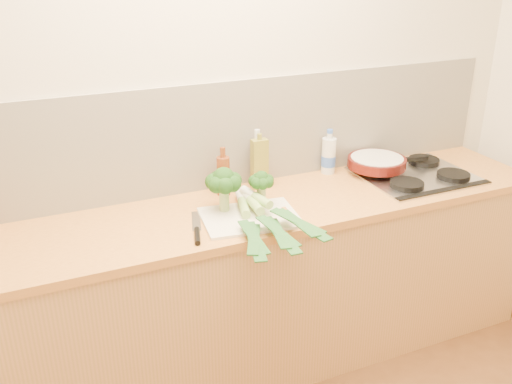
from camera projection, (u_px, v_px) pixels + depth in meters
room_shell at (216, 137)px, 2.81m from camera, size 3.50×3.50×3.50m
counter at (240, 290)px, 2.85m from camera, size 3.20×0.62×0.90m
gas_hob at (416, 174)px, 3.04m from camera, size 0.58×0.50×0.04m
chopping_board at (250, 217)px, 2.58m from camera, size 0.46×0.37×0.01m
broccoli_left at (224, 182)px, 2.58m from camera, size 0.17×0.17×0.21m
broccoli_right at (261, 182)px, 2.64m from camera, size 0.12×0.12×0.17m
leek_front at (246, 214)px, 2.54m from camera, size 0.23×0.68×0.04m
leek_mid at (261, 213)px, 2.51m from camera, size 0.12×0.65×0.04m
leek_back at (273, 207)px, 2.52m from camera, size 0.17×0.62×0.04m
chefs_knife at (197, 232)px, 2.44m from camera, size 0.12×0.32×0.02m
skillet at (377, 162)px, 3.06m from camera, size 0.46×0.31×0.05m
oil_tin at (259, 164)px, 2.86m from camera, size 0.08×0.05×0.29m
glass_bottle at (257, 163)px, 2.89m from camera, size 0.07×0.07×0.30m
amber_bottle at (223, 175)px, 2.79m from camera, size 0.06×0.06×0.25m
water_bottle at (329, 156)px, 3.07m from camera, size 0.08×0.08×0.22m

